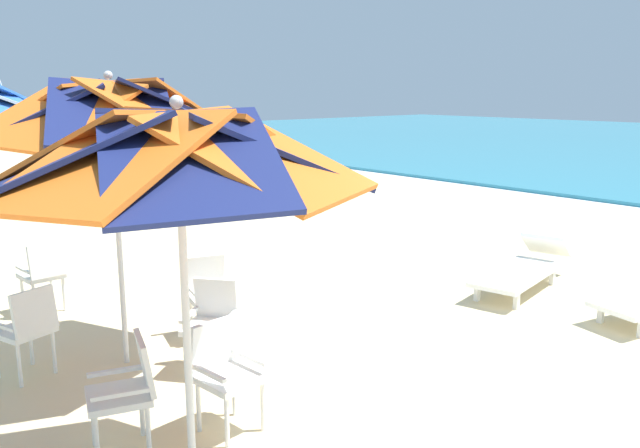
# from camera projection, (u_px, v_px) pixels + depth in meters

# --- Properties ---
(ground_plane) EXTENTS (80.00, 80.00, 0.00)m
(ground_plane) POSITION_uv_depth(u_px,v_px,m) (527.00, 409.00, 5.40)
(ground_plane) COLOR beige
(beach_umbrella_0) EXTENTS (2.32, 2.32, 2.59)m
(beach_umbrella_0) POSITION_uv_depth(u_px,v_px,m) (179.00, 154.00, 3.75)
(beach_umbrella_0) COLOR silver
(beach_umbrella_0) RESTS_ON ground
(plastic_chair_0) EXTENTS (0.56, 0.58, 0.87)m
(plastic_chair_0) POSITION_uv_depth(u_px,v_px,m) (128.00, 387.00, 4.69)
(plastic_chair_0) COLOR white
(plastic_chair_0) RESTS_ON ground
(plastic_chair_1) EXTENTS (0.50, 0.48, 0.87)m
(plastic_chair_1) POSITION_uv_depth(u_px,v_px,m) (224.00, 369.00, 5.00)
(plastic_chair_1) COLOR white
(plastic_chair_1) RESTS_ON ground
(beach_umbrella_1) EXTENTS (2.58, 2.58, 2.78)m
(beach_umbrella_1) POSITION_uv_depth(u_px,v_px,m) (111.00, 113.00, 5.83)
(beach_umbrella_1) COLOR silver
(beach_umbrella_1) RESTS_ON ground
(plastic_chair_2) EXTENTS (0.57, 0.55, 0.87)m
(plastic_chair_2) POSITION_uv_depth(u_px,v_px,m) (209.00, 291.00, 6.93)
(plastic_chair_2) COLOR white
(plastic_chair_2) RESTS_ON ground
(plastic_chair_3) EXTENTS (0.57, 0.55, 0.87)m
(plastic_chair_3) POSITION_uv_depth(u_px,v_px,m) (27.00, 326.00, 5.90)
(plastic_chair_3) COLOR white
(plastic_chair_3) RESTS_ON ground
(plastic_chair_4) EXTENTS (0.63, 0.63, 0.87)m
(plastic_chair_4) POSITION_uv_depth(u_px,v_px,m) (212.00, 319.00, 6.08)
(plastic_chair_4) COLOR white
(plastic_chair_4) RESTS_ON ground
(plastic_chair_6) EXTENTS (0.50, 0.47, 0.87)m
(plastic_chair_6) POSITION_uv_depth(u_px,v_px,m) (44.00, 272.00, 7.64)
(plastic_chair_6) COLOR white
(plastic_chair_6) RESTS_ON ground
(sun_lounger_2) EXTENTS (1.01, 2.22, 0.62)m
(sun_lounger_2) POSITION_uv_depth(u_px,v_px,m) (523.00, 268.00, 8.59)
(sun_lounger_2) COLOR white
(sun_lounger_2) RESTS_ON ground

